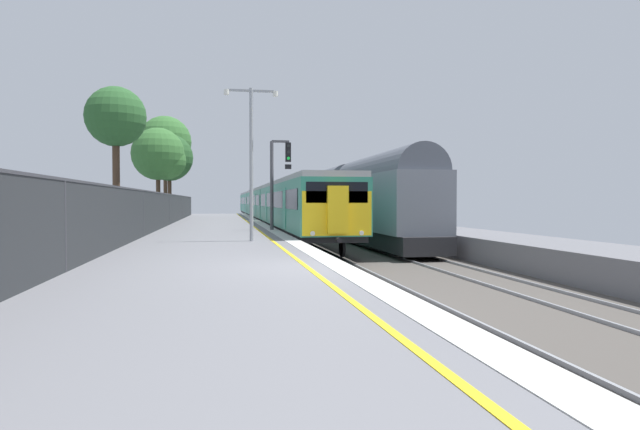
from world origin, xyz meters
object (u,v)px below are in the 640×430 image
background_tree_back (160,156)px  commuter_train_at_platform (267,204)px  platform_lamp_mid (251,151)px  signal_gantry (277,174)px  background_tree_left (170,159)px  background_tree_right (164,144)px  background_tree_centre (116,119)px  freight_train_adjacent_track (314,199)px

background_tree_back → commuter_train_at_platform: bearing=59.7°
platform_lamp_mid → signal_gantry: bearing=77.2°
background_tree_left → background_tree_right: 5.53m
platform_lamp_mid → background_tree_right: size_ratio=0.62×
signal_gantry → background_tree_centre: background_tree_centre is taller
background_tree_left → background_tree_centre: bearing=-92.9°
platform_lamp_mid → background_tree_back: (-5.09, 17.54, 1.17)m
freight_train_adjacent_track → background_tree_centre: size_ratio=7.95×
freight_train_adjacent_track → commuter_train_at_platform: bearing=139.6°
signal_gantry → freight_train_adjacent_track: bearing=75.2°
freight_train_adjacent_track → background_tree_left: background_tree_left is taller
signal_gantry → background_tree_right: size_ratio=0.50×
signal_gantry → background_tree_centre: size_ratio=0.66×
freight_train_adjacent_track → background_tree_back: background_tree_back is taller
freight_train_adjacent_track → background_tree_left: (-12.41, -2.84, 3.25)m
commuter_train_at_platform → background_tree_back: size_ratio=10.07×
freight_train_adjacent_track → background_tree_right: background_tree_right is taller
commuter_train_at_platform → background_tree_back: background_tree_back is taller
background_tree_centre → freight_train_adjacent_track: bearing=57.5°
commuter_train_at_platform → background_tree_centre: size_ratio=9.18×
platform_lamp_mid → background_tree_centre: size_ratio=0.81×
background_tree_centre → background_tree_right: 23.32m
freight_train_adjacent_track → signal_gantry: bearing=-104.8°
signal_gantry → background_tree_left: (-6.95, 17.82, 2.03)m
freight_train_adjacent_track → background_tree_centre: background_tree_centre is taller
background_tree_left → signal_gantry: bearing=-68.7°
commuter_train_at_platform → background_tree_centre: background_tree_centre is taller
freight_train_adjacent_track → background_tree_back: bearing=-138.6°
signal_gantry → platform_lamp_mid: platform_lamp_mid is taller
signal_gantry → background_tree_right: (-7.88, 22.99, 3.73)m
commuter_train_at_platform → background_tree_right: size_ratio=7.03×
platform_lamp_mid → background_tree_left: (-5.19, 25.54, 1.59)m
commuter_train_at_platform → background_tree_back: bearing=-120.3°
platform_lamp_mid → background_tree_right: (-6.12, 30.72, 3.29)m
signal_gantry → platform_lamp_mid: (-1.76, -7.73, 0.44)m
background_tree_left → background_tree_centre: size_ratio=0.99×
platform_lamp_mid → background_tree_back: background_tree_back is taller
background_tree_left → background_tree_back: background_tree_left is taller
signal_gantry → background_tree_back: bearing=124.9°
signal_gantry → background_tree_centre: (-7.88, -0.30, 2.55)m
background_tree_left → background_tree_centre: 18.15m
commuter_train_at_platform → background_tree_back: 16.81m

